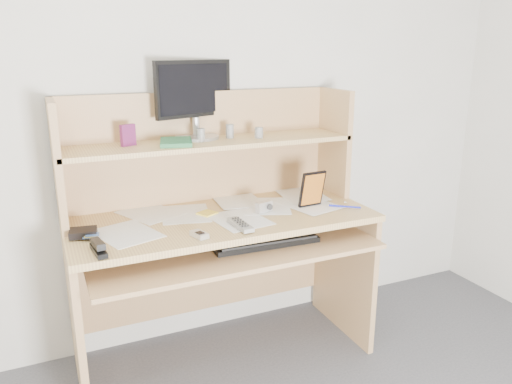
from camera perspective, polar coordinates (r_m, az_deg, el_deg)
name	(u,v)px	position (r m, az deg, el deg)	size (l,w,h in m)	color
back_wall	(199,101)	(2.52, -6.58, 10.28)	(3.60, 0.04, 2.50)	silver
desk	(217,222)	(2.42, -4.44, -3.45)	(1.40, 0.70, 1.30)	#D7B66E
paper_clutter	(223,216)	(2.33, -3.81, -2.70)	(1.32, 0.54, 0.01)	white
keyboard	(264,240)	(2.27, 0.89, -5.47)	(0.49, 0.19, 0.03)	black
tv_remote	(240,225)	(2.17, -1.81, -3.75)	(0.05, 0.18, 0.02)	gray
flip_phone	(199,234)	(2.07, -6.51, -4.75)	(0.04, 0.08, 0.02)	silver
stapler	(98,247)	(1.99, -17.58, -5.98)	(0.04, 0.14, 0.04)	black
wallet	(83,233)	(2.18, -19.15, -4.41)	(0.11, 0.09, 0.03)	black
sticky_note_pad	(207,213)	(2.35, -5.60, -2.46)	(0.08, 0.08, 0.01)	yellow
digital_camera	(264,207)	(2.36, 0.91, -1.68)	(0.08, 0.03, 0.05)	silver
game_case	(312,189)	(2.43, 6.44, 0.33)	(0.13, 0.01, 0.18)	black
blue_pen	(345,206)	(2.47, 10.12, -1.64)	(0.01, 0.01, 0.15)	#1820BB
card_box	(128,135)	(2.30, -14.42, 6.31)	(0.07, 0.02, 0.10)	maroon
shelf_book	(176,142)	(2.31, -9.13, 5.66)	(0.14, 0.19, 0.02)	#35845A
chip_stack_a	(200,135)	(2.38, -6.38, 6.49)	(0.04, 0.04, 0.05)	black
chip_stack_b	(201,135)	(2.35, -6.32, 6.48)	(0.04, 0.04, 0.06)	silver
chip_stack_c	(259,133)	(2.44, 0.33, 6.81)	(0.04, 0.04, 0.05)	black
chip_stack_d	(230,131)	(2.44, -3.00, 6.96)	(0.04, 0.04, 0.07)	white
monitor	(195,97)	(2.44, -7.04, 10.71)	(0.41, 0.21, 0.37)	silver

